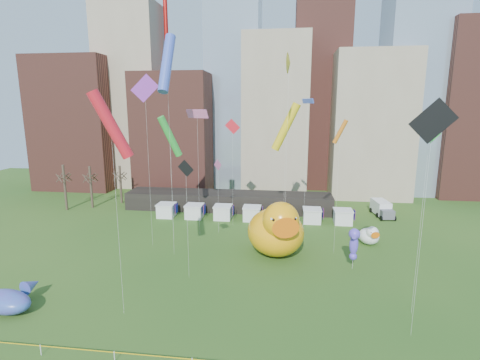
# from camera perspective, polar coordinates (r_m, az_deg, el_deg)

# --- Properties ---
(skyline) EXTENTS (101.00, 23.00, 68.00)m
(skyline) POSITION_cam_1_polar(r_m,az_deg,el_deg) (83.73, 4.52, 13.18)
(skyline) COLOR brown
(skyline) RESTS_ON ground
(pavilion) EXTENTS (38.00, 6.00, 3.20)m
(pavilion) POSITION_cam_1_polar(r_m,az_deg,el_deg) (67.58, -1.85, -3.35)
(pavilion) COLOR black
(pavilion) RESTS_ON ground
(vendor_tents) EXTENTS (33.24, 2.80, 2.40)m
(vendor_tents) POSITION_cam_1_polar(r_m,az_deg,el_deg) (61.38, 1.92, -5.36)
(vendor_tents) COLOR white
(vendor_tents) RESTS_ON ground
(bare_trees) EXTENTS (8.44, 6.44, 8.50)m
(bare_trees) POSITION_cam_1_polar(r_m,az_deg,el_deg) (74.38, -22.38, -0.94)
(bare_trees) COLOR #382B21
(bare_trees) RESTS_ON ground
(big_duck) EXTENTS (9.12, 10.75, 7.65)m
(big_duck) POSITION_cam_1_polar(r_m,az_deg,el_deg) (46.69, 5.82, -7.78)
(big_duck) COLOR #FFA40D
(big_duck) RESTS_ON ground
(small_duck) EXTENTS (3.30, 3.97, 2.85)m
(small_duck) POSITION_cam_1_polar(r_m,az_deg,el_deg) (53.88, 19.79, -8.24)
(small_duck) COLOR white
(small_duck) RESTS_ON ground
(seahorse_green) EXTENTS (1.82, 2.07, 6.13)m
(seahorse_green) POSITION_cam_1_polar(r_m,az_deg,el_deg) (49.25, 6.22, -5.74)
(seahorse_green) COLOR silver
(seahorse_green) RESTS_ON ground
(seahorse_purple) EXTENTS (1.57, 1.82, 5.02)m
(seahorse_purple) POSITION_cam_1_polar(r_m,az_deg,el_deg) (44.75, 17.59, -9.28)
(seahorse_purple) COLOR silver
(seahorse_purple) RESTS_ON ground
(whale_inflatable) EXTENTS (5.81, 6.89, 2.36)m
(whale_inflatable) POSITION_cam_1_polar(r_m,az_deg,el_deg) (41.74, -32.83, -15.67)
(whale_inflatable) COLOR #583DA8
(whale_inflatable) RESTS_ON ground
(box_truck) EXTENTS (3.01, 6.31, 2.58)m
(box_truck) POSITION_cam_1_polar(r_m,az_deg,el_deg) (68.52, 21.49, -4.19)
(box_truck) COLOR white
(box_truck) RESTS_ON ground
(kite_0) EXTENTS (3.51, 2.56, 20.31)m
(kite_0) POSITION_cam_1_polar(r_m,az_deg,el_deg) (32.29, -19.75, 8.18)
(kite_0) COLOR silver
(kite_0) RESTS_ON ground
(kite_1) EXTENTS (3.66, 2.56, 18.52)m
(kite_1) POSITION_cam_1_polar(r_m,az_deg,el_deg) (52.00, -6.80, 10.27)
(kite_1) COLOR silver
(kite_1) RESTS_ON ground
(kite_2) EXTENTS (1.85, 0.36, 13.37)m
(kite_2) POSITION_cam_1_polar(r_m,az_deg,el_deg) (38.91, -8.55, 1.32)
(kite_2) COLOR silver
(kite_2) RESTS_ON ground
(kite_3) EXTENTS (3.20, 2.92, 17.77)m
(kite_3) POSITION_cam_1_polar(r_m,az_deg,el_deg) (50.44, -11.00, 6.76)
(kite_3) COLOR silver
(kite_3) RESTS_ON ground
(kite_4) EXTENTS (0.53, 2.38, 25.01)m
(kite_4) POSITION_cam_1_polar(r_m,az_deg,el_deg) (44.05, 7.75, 17.80)
(kite_4) COLOR silver
(kite_4) RESTS_ON ground
(kite_5) EXTENTS (1.51, 4.29, 27.49)m
(kite_5) POSITION_cam_1_polar(r_m,az_deg,el_deg) (45.56, -11.49, 17.60)
(kite_5) COLOR silver
(kite_5) RESTS_ON ground
(kite_6) EXTENTS (1.88, 0.96, 17.40)m
(kite_6) POSITION_cam_1_polar(r_m,az_deg,el_deg) (46.75, 15.56, 7.33)
(kite_6) COLOR silver
(kite_6) RESTS_ON ground
(kite_7) EXTENTS (3.48, 0.89, 23.00)m
(kite_7) POSITION_cam_1_polar(r_m,az_deg,el_deg) (48.94, -14.79, 13.50)
(kite_7) COLOR silver
(kite_7) RESTS_ON ground
(kite_8) EXTENTS (2.37, 0.29, 17.10)m
(kite_8) POSITION_cam_1_polar(r_m,az_deg,el_deg) (56.34, -1.20, 8.08)
(kite_8) COLOR silver
(kite_8) RESTS_ON ground
(kite_9) EXTENTS (0.82, 1.57, 11.40)m
(kite_9) POSITION_cam_1_polar(r_m,az_deg,el_deg) (53.11, -3.52, 2.09)
(kite_9) COLOR silver
(kite_9) RESTS_ON ground
(kite_10) EXTENTS (3.44, 0.35, 19.54)m
(kite_10) POSITION_cam_1_polar(r_m,az_deg,el_deg) (30.75, 28.19, 7.80)
(kite_10) COLOR silver
(kite_10) RESTS_ON ground
(kite_11) EXTENTS (1.87, 0.20, 17.71)m
(kite_11) POSITION_cam_1_polar(r_m,az_deg,el_deg) (34.50, 27.73, 5.64)
(kite_11) COLOR silver
(kite_11) RESTS_ON ground
(kite_12) EXTENTS (4.19, 1.68, 19.56)m
(kite_12) POSITION_cam_1_polar(r_m,az_deg,el_deg) (52.00, 7.26, 8.32)
(kite_12) COLOR silver
(kite_12) RESTS_ON ground
(kite_13) EXTENTS (1.59, 1.93, 20.01)m
(kite_13) POSITION_cam_1_polar(r_m,az_deg,el_deg) (51.66, 10.68, 11.87)
(kite_13) COLOR silver
(kite_13) RESTS_ON ground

